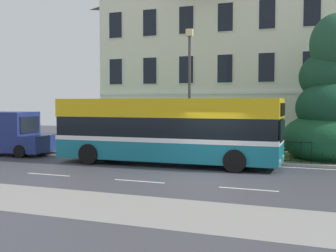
{
  "coord_description": "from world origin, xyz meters",
  "views": [
    {
      "loc": [
        4.57,
        -15.89,
        2.9
      ],
      "look_at": [
        -2.98,
        3.69,
        1.72
      ],
      "focal_mm": 45.68,
      "sensor_mm": 36.0,
      "label": 1
    }
  ],
  "objects_px": {
    "georgian_townhouse": "(221,58)",
    "white_panel_van": "(0,132)",
    "street_lamp_post": "(189,83)",
    "single_decker_bus": "(167,130)",
    "evergreen_tree": "(334,108)"
  },
  "relations": [
    {
      "from": "single_decker_bus",
      "to": "street_lamp_post",
      "type": "xyz_separation_m",
      "value": [
        0.16,
        2.89,
        2.28
      ]
    },
    {
      "from": "single_decker_bus",
      "to": "street_lamp_post",
      "type": "bearing_deg",
      "value": 85.65
    },
    {
      "from": "georgian_townhouse",
      "to": "white_panel_van",
      "type": "height_order",
      "value": "georgian_townhouse"
    },
    {
      "from": "evergreen_tree",
      "to": "single_decker_bus",
      "type": "distance_m",
      "value": 8.47
    },
    {
      "from": "white_panel_van",
      "to": "street_lamp_post",
      "type": "xyz_separation_m",
      "value": [
        10.2,
        2.58,
        2.67
      ]
    },
    {
      "from": "evergreen_tree",
      "to": "street_lamp_post",
      "type": "bearing_deg",
      "value": -168.67
    },
    {
      "from": "evergreen_tree",
      "to": "street_lamp_post",
      "type": "xyz_separation_m",
      "value": [
        -7.07,
        -1.42,
        1.3
      ]
    },
    {
      "from": "street_lamp_post",
      "to": "white_panel_van",
      "type": "bearing_deg",
      "value": -165.78
    },
    {
      "from": "single_decker_bus",
      "to": "georgian_townhouse",
      "type": "bearing_deg",
      "value": 90.35
    },
    {
      "from": "evergreen_tree",
      "to": "street_lamp_post",
      "type": "distance_m",
      "value": 7.32
    },
    {
      "from": "white_panel_van",
      "to": "street_lamp_post",
      "type": "distance_m",
      "value": 10.85
    },
    {
      "from": "evergreen_tree",
      "to": "white_panel_van",
      "type": "distance_m",
      "value": 17.78
    },
    {
      "from": "georgian_townhouse",
      "to": "street_lamp_post",
      "type": "xyz_separation_m",
      "value": [
        0.48,
        -8.76,
        -2.14
      ]
    },
    {
      "from": "georgian_townhouse",
      "to": "white_panel_van",
      "type": "distance_m",
      "value": 15.69
    },
    {
      "from": "georgian_townhouse",
      "to": "white_panel_van",
      "type": "relative_size",
      "value": 2.76
    }
  ]
}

